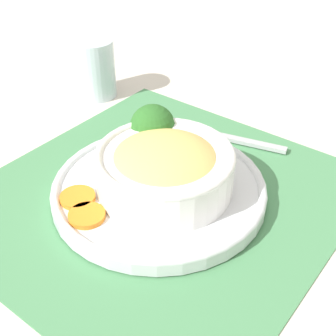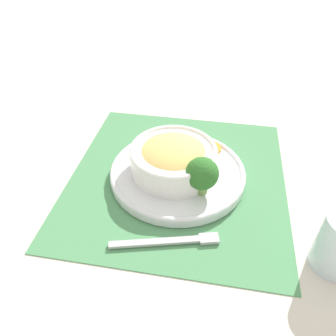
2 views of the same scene
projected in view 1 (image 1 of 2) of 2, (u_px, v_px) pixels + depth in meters
The scene contains 9 objects.
ground_plane at pixel (159, 198), 0.60m from camera, with size 4.00×4.00×0.00m, color beige.
placemat at pixel (159, 197), 0.60m from camera, with size 0.48×0.46×0.00m.
plate at pixel (159, 189), 0.60m from camera, with size 0.27×0.27×0.02m.
bowl at pixel (163, 168), 0.57m from camera, with size 0.17×0.17×0.07m.
broccoli_floret at pixel (152, 128), 0.63m from camera, with size 0.06×0.06×0.07m.
carrot_slice_near at pixel (78, 198), 0.57m from camera, with size 0.04×0.04×0.01m.
carrot_slice_middle at pixel (87, 215), 0.54m from camera, with size 0.04×0.04×0.01m.
water_glass at pixel (95, 71), 0.81m from camera, with size 0.07×0.07×0.10m.
fork at pixel (215, 135), 0.72m from camera, with size 0.05×0.18×0.01m.
Camera 1 is at (-0.38, -0.27, 0.39)m, focal length 50.00 mm.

